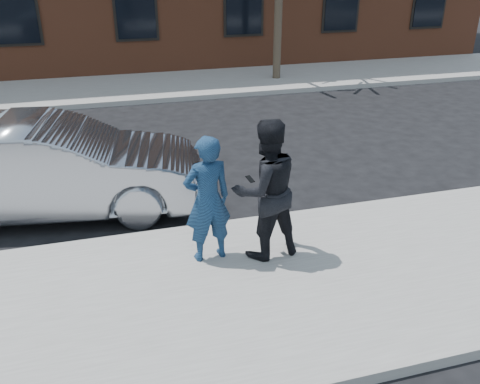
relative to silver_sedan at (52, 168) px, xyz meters
name	(u,v)px	position (x,y,z in m)	size (l,w,h in m)	color
ground	(232,289)	(2.30, -2.96, -0.82)	(100.00, 100.00, 0.00)	black
near_sidewalk	(237,295)	(2.30, -3.21, -0.74)	(50.00, 3.50, 0.15)	gray
near_curb	(207,229)	(2.30, -1.41, -0.74)	(50.00, 0.10, 0.15)	#999691
far_sidewalk	(143,87)	(2.30, 8.29, -0.74)	(50.00, 3.50, 0.15)	gray
far_curb	(150,101)	(2.30, 6.49, -0.74)	(50.00, 0.10, 0.15)	#999691
silver_sedan	(52,168)	(0.00, 0.00, 0.00)	(1.73, 4.95, 1.63)	#999BA3
man_hoodie	(207,200)	(2.13, -2.34, 0.24)	(0.71, 0.54, 1.81)	navy
man_peacoat	(266,190)	(2.91, -2.45, 0.33)	(1.08, 0.90, 2.00)	black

